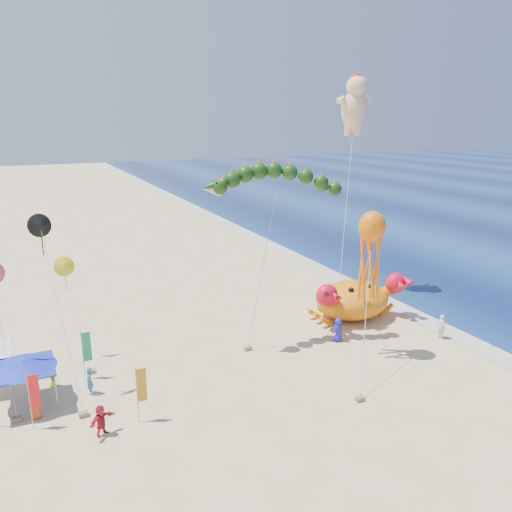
{
  "coord_description": "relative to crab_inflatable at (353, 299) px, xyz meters",
  "views": [
    {
      "loc": [
        -16.14,
        -27.66,
        15.64
      ],
      "look_at": [
        -2.0,
        2.0,
        6.5
      ],
      "focal_mm": 35.0,
      "sensor_mm": 36.0,
      "label": 1
    }
  ],
  "objects": [
    {
      "name": "canopy_blue",
      "position": [
        -24.23,
        -2.52,
        0.84
      ],
      "size": [
        3.71,
        3.71,
        2.71
      ],
      "color": "gray",
      "rests_on": "ground"
    },
    {
      "name": "dragon_kite",
      "position": [
        -7.63,
        -0.83,
        9.7
      ],
      "size": [
        9.95,
        2.39,
        12.4
      ],
      "color": "black",
      "rests_on": "ground"
    },
    {
      "name": "foam_strip",
      "position": [
        4.9,
        -2.95,
        -1.6
      ],
      "size": [
        320.0,
        320.0,
        0.0
      ],
      "primitive_type": "plane",
      "color": "silver",
      "rests_on": "ground"
    },
    {
      "name": "octopus_kite",
      "position": [
        -3.07,
        -5.61,
        5.75
      ],
      "size": [
        5.1,
        5.76,
        9.91
      ],
      "color": "orange",
      "rests_on": "ground"
    },
    {
      "name": "ground",
      "position": [
        -7.1,
        -2.95,
        -1.61
      ],
      "size": [
        320.0,
        320.0,
        0.0
      ],
      "primitive_type": "plane",
      "color": "#D1B784",
      "rests_on": "ground"
    },
    {
      "name": "feather_flags",
      "position": [
        -22.57,
        -3.57,
        0.41
      ],
      "size": [
        9.16,
        6.02,
        3.2
      ],
      "color": "gray",
      "rests_on": "ground"
    },
    {
      "name": "cherub_kite",
      "position": [
        3.84,
        6.31,
        15.21
      ],
      "size": [
        6.77,
        7.45,
        19.28
      ],
      "color": "#FFCB9B",
      "rests_on": "ground"
    },
    {
      "name": "small_kites",
      "position": [
        -22.84,
        -0.36,
        5.51
      ],
      "size": [
        5.31,
        7.88,
        10.66
      ],
      "color": "yellow",
      "rests_on": "ground"
    },
    {
      "name": "crab_inflatable",
      "position": [
        0.0,
        0.0,
        0.0
      ],
      "size": [
        8.31,
        5.07,
        3.64
      ],
      "color": "orange",
      "rests_on": "ground"
    },
    {
      "name": "beachgoers",
      "position": [
        -17.4,
        -2.96,
        -0.76
      ],
      "size": [
        30.85,
        13.37,
        1.82
      ],
      "color": "#271DAD",
      "rests_on": "ground"
    }
  ]
}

